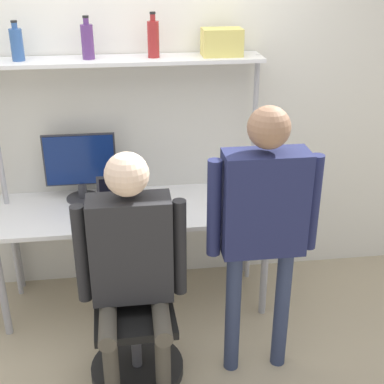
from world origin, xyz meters
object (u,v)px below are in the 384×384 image
Objects in this scene: monitor at (80,165)px; bottle_blue at (17,44)px; person_seated at (131,254)px; storage_box at (222,42)px; person_standing at (264,213)px; laptop at (120,206)px; office_chair at (135,331)px; bottle_purple at (87,41)px; cell_phone at (154,217)px; bottle_red at (153,38)px.

bottle_blue reaches higher than monitor.
storage_box reaches higher than person_seated.
person_seated is at bearing -124.91° from storage_box.
bottle_blue reaches higher than person_standing.
laptop is 0.32× the size of office_chair.
person_standing is at bearing -35.30° from bottle_blue.
bottle_purple reaches higher than office_chair.
monitor is 0.43m from laptop.
bottle_purple is at bearing 102.01° from person_seated.
storage_box is (0.49, 0.35, 1.05)m from cell_phone.
bottle_purple is at bearing 102.47° from office_chair.
person_seated reaches higher than cell_phone.
bottle_red reaches higher than laptop.
bottle_blue is at bearing 123.89° from person_seated.
monitor is at bearing 179.41° from bottle_red.
laptop reaches higher than office_chair.
bottle_red is at bearing -0.59° from monitor.
laptop is at bearing -64.21° from bottle_purple.
laptop is at bearing -49.08° from monitor.
person_seated is 5.54× the size of storage_box.
person_standing is 1.34m from bottle_red.
storage_box is at bearing 53.80° from office_chair.
person_standing is at bearing -61.78° from bottle_red.
person_seated is at bearing 178.10° from person_standing.
office_chair is at bearing 174.85° from person_standing.
monitor is 1.25m from storage_box.
person_seated is at bearing -88.15° from office_chair.
bottle_purple is (-0.14, 0.29, 1.01)m from laptop.
office_chair is (0.31, -0.90, -0.73)m from monitor.
cell_phone is 0.75m from office_chair.
storage_box is at bearing -0.32° from monitor.
bottle_blue is (-1.35, 0.96, 0.76)m from person_standing.
person_seated is 1.39m from bottle_red.
person_standing is 6.45× the size of storage_box.
monitor is 1.90× the size of storage_box.
bottle_red is at bearing 118.22° from person_standing.
person_seated is 0.76m from person_standing.
laptop is 1.19m from bottle_blue.
person_standing is at bearing -1.90° from person_seated.
storage_box is (0.65, 0.93, 0.97)m from person_seated.
bottle_blue is (-0.84, 0.00, -0.02)m from bottle_red.
office_chair is at bearing -103.43° from bottle_red.
bottle_red reaches higher than cell_phone.
bottle_red reaches higher than bottle_blue.
laptop is at bearing -132.73° from bottle_red.
office_chair is 3.78× the size of bottle_blue.
laptop is 1.06m from bottle_purple.
monitor is 0.34× the size of person_seated.
storage_box reaches higher than person_standing.
bottle_red is at bearing 47.27° from laptop.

